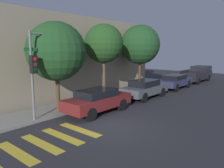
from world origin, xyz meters
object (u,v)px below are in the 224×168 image
sedan_far_end (175,81)px  tree_far_end (140,45)px  tree_near_corner (56,51)px  sedan_near_corner (98,100)px  traffic_light_pole (41,60)px  tree_midblock (104,44)px  sedan_middle (145,88)px  pickup_truck (197,74)px

sedan_far_end → tree_far_end: tree_far_end is taller
tree_near_corner → sedan_far_end: bearing=-9.5°
sedan_near_corner → tree_near_corner: bearing=123.5°
traffic_light_pole → tree_midblock: bearing=7.7°
sedan_middle → pickup_truck: pickup_truck is taller
sedan_far_end → pickup_truck: (6.31, 0.00, 0.17)m
sedan_far_end → pickup_truck: size_ratio=0.78×
traffic_light_pole → sedan_near_corner: traffic_light_pole is taller
traffic_light_pole → sedan_near_corner: 4.00m
sedan_far_end → tree_far_end: bearing=147.2°
pickup_truck → sedan_middle: bearing=-180.0°
sedan_middle → sedan_far_end: (5.52, 0.00, -0.03)m
sedan_middle → sedan_far_end: size_ratio=0.98×
traffic_light_pole → tree_near_corner: bearing=26.7°
sedan_near_corner → pickup_truck: 17.19m
traffic_light_pole → pickup_truck: (20.08, -1.27, -2.33)m
sedan_near_corner → sedan_middle: 5.36m
tree_far_end → sedan_middle: bearing=-139.1°
tree_midblock → tree_far_end: bearing=0.0°
sedan_middle → sedan_far_end: 5.52m
traffic_light_pole → sedan_far_end: traffic_light_pole is taller
pickup_truck → tree_near_corner: tree_near_corner is taller
sedan_near_corner → tree_midblock: 4.88m
traffic_light_pole → tree_far_end: 10.67m
traffic_light_pole → sedan_far_end: (13.76, -1.27, -2.50)m
tree_midblock → traffic_light_pole: bearing=-172.3°
sedan_middle → traffic_light_pole: bearing=171.3°
sedan_near_corner → sedan_middle: (5.36, -0.00, -0.00)m
traffic_light_pole → sedan_near_corner: (2.89, -1.27, -2.47)m
tree_near_corner → sedan_middle: bearing=-16.9°
tree_midblock → sedan_far_end: bearing=-14.2°
tree_near_corner → tree_midblock: tree_midblock is taller
sedan_far_end → tree_far_end: size_ratio=0.76×
pickup_truck → tree_midblock: (-14.36, 2.04, 3.27)m
tree_midblock → tree_far_end: (4.88, 0.00, 0.02)m
tree_near_corner → pickup_truck: bearing=-6.3°
sedan_far_end → sedan_near_corner: bearing=180.0°
traffic_light_pole → sedan_far_end: bearing=-5.3°
sedan_middle → tree_near_corner: 7.59m
sedan_middle → pickup_truck: 11.83m
sedan_near_corner → sedan_far_end: (10.88, -0.00, -0.03)m
sedan_far_end → tree_far_end: (-3.16, 2.04, 3.47)m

